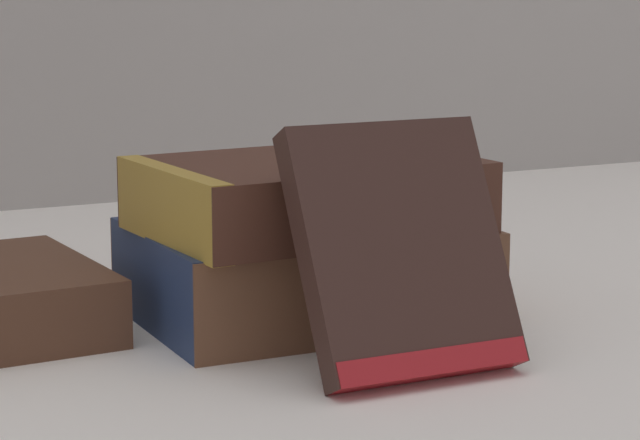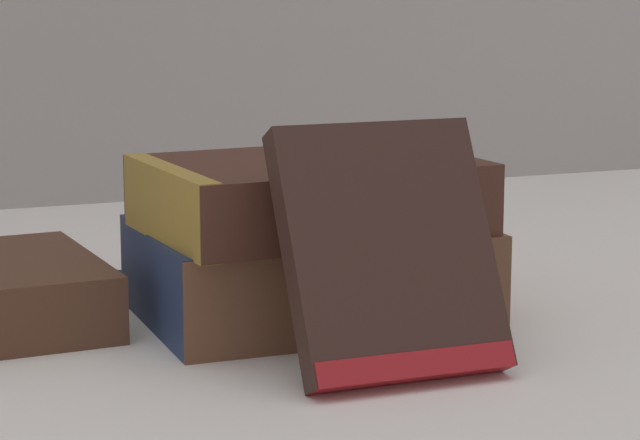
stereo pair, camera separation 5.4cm
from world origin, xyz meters
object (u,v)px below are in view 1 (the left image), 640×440
object	(u,v)px
book_flat_top	(298,196)
pocket_watch	(382,150)
book_leaning_front	(403,260)
reading_glasses	(137,278)
book_flat_bottom	(295,272)

from	to	relation	value
book_flat_top	pocket_watch	bearing A→B (deg)	-6.90
book_leaning_front	reading_glasses	distance (m)	0.25
book_flat_top	reading_glasses	bearing A→B (deg)	105.81
book_leaning_front	reading_glasses	size ratio (longest dim) A/B	1.05
book_flat_bottom	book_flat_top	xyz separation A→B (m)	(-0.00, -0.01, 0.04)
book_leaning_front	reading_glasses	xyz separation A→B (m)	(-0.05, 0.24, -0.05)
book_flat_bottom	reading_glasses	xyz separation A→B (m)	(-0.05, 0.12, -0.02)
reading_glasses	book_leaning_front	bearing A→B (deg)	-72.02
pocket_watch	reading_glasses	distance (m)	0.19
book_flat_bottom	book_flat_top	bearing A→B (deg)	-106.06
book_flat_top	pocket_watch	distance (m)	0.05
book_flat_bottom	book_flat_top	size ratio (longest dim) A/B	1.02
book_flat_bottom	reading_glasses	bearing A→B (deg)	113.32
book_flat_bottom	book_flat_top	distance (m)	0.05
book_flat_bottom	pocket_watch	xyz separation A→B (m)	(0.05, -0.01, 0.07)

